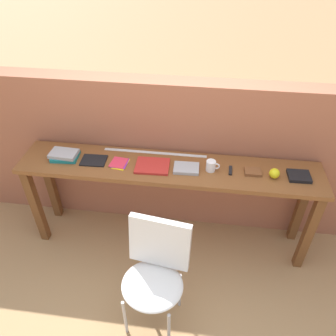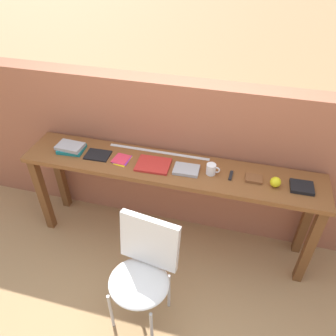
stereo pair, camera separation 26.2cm
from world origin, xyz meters
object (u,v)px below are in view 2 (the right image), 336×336
at_px(chair_white_moulded, 143,269).
at_px(leather_journal_brown, 254,179).
at_px(pamphlet_pile_colourful, 122,159).
at_px(book_open_centre, 153,165).
at_px(multitool_folded, 231,175).
at_px(mug, 211,169).
at_px(book_repair_rightmost, 302,187).
at_px(sports_ball_small, 276,182).
at_px(magazine_cycling, 98,155).
at_px(book_stack_leftmost, 71,148).

distance_m(chair_white_moulded, leather_journal_brown, 1.08).
bearing_deg(pamphlet_pile_colourful, chair_white_moulded, -61.06).
relative_size(book_open_centre, multitool_folded, 2.48).
xyz_separation_m(mug, book_repair_rightmost, (0.69, -0.00, -0.03)).
bearing_deg(sports_ball_small, book_open_centre, 179.48).
distance_m(mug, book_repair_rightmost, 0.69).
height_order(multitool_folded, sports_ball_small, sports_ball_small).
bearing_deg(magazine_cycling, book_repair_rightmost, -2.09).
distance_m(magazine_cycling, multitool_folded, 1.13).
distance_m(multitool_folded, leather_journal_brown, 0.18).
distance_m(multitool_folded, sports_ball_small, 0.34).
height_order(pamphlet_pile_colourful, mug, mug).
distance_m(chair_white_moulded, mug, 0.91).
height_order(book_stack_leftmost, pamphlet_pile_colourful, book_stack_leftmost).
height_order(magazine_cycling, mug, mug).
xyz_separation_m(book_stack_leftmost, book_open_centre, (0.75, -0.02, -0.02)).
xyz_separation_m(leather_journal_brown, book_repair_rightmost, (0.35, -0.01, 0.00)).
bearing_deg(magazine_cycling, leather_journal_brown, -1.68).
bearing_deg(multitool_folded, sports_ball_small, -5.71).
bearing_deg(book_repair_rightmost, multitool_folded, 177.82).
height_order(pamphlet_pile_colourful, sports_ball_small, sports_ball_small).
distance_m(pamphlet_pile_colourful, book_repair_rightmost, 1.44).
distance_m(chair_white_moulded, magazine_cycling, 1.04).
relative_size(pamphlet_pile_colourful, multitool_folded, 1.56).
xyz_separation_m(mug, sports_ball_small, (0.49, -0.03, -0.00)).
height_order(book_stack_leftmost, magazine_cycling, book_stack_leftmost).
bearing_deg(book_open_centre, multitool_folded, 0.17).
relative_size(book_stack_leftmost, pamphlet_pile_colourful, 1.37).
distance_m(book_open_centre, multitool_folded, 0.63).
distance_m(magazine_cycling, leather_journal_brown, 1.31).
xyz_separation_m(chair_white_moulded, leather_journal_brown, (0.67, 0.75, 0.37)).
bearing_deg(chair_white_moulded, book_open_centre, 100.23).
height_order(mug, multitool_folded, mug).
xyz_separation_m(mug, leather_journal_brown, (0.33, 0.01, -0.03)).
bearing_deg(pamphlet_pile_colourful, mug, 0.72).
bearing_deg(mug, pamphlet_pile_colourful, -179.28).
relative_size(chair_white_moulded, multitool_folded, 8.10).
distance_m(leather_journal_brown, sports_ball_small, 0.16).
relative_size(pamphlet_pile_colourful, mug, 1.56).
bearing_deg(book_repair_rightmost, book_stack_leftmost, 178.51).
bearing_deg(book_stack_leftmost, mug, -0.27).
bearing_deg(sports_ball_small, chair_white_moulded, -139.13).
xyz_separation_m(magazine_cycling, pamphlet_pile_colourful, (0.22, -0.01, -0.00)).
bearing_deg(chair_white_moulded, leather_journal_brown, 48.17).
relative_size(chair_white_moulded, book_open_centre, 3.27).
xyz_separation_m(magazine_cycling, mug, (0.97, 0.00, 0.04)).
height_order(pamphlet_pile_colourful, leather_journal_brown, leather_journal_brown).
bearing_deg(chair_white_moulded, pamphlet_pile_colourful, 118.94).
xyz_separation_m(chair_white_moulded, book_repair_rightmost, (1.03, 0.75, 0.37)).
distance_m(pamphlet_pile_colourful, leather_journal_brown, 1.08).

